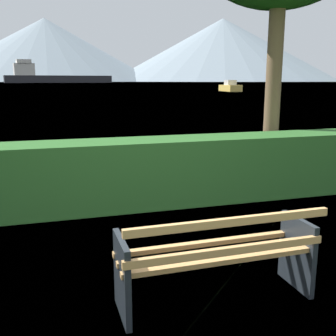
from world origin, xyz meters
name	(u,v)px	position (x,y,z in m)	size (l,w,h in m)	color
ground_plane	(214,298)	(0.00, 0.00, 0.00)	(1400.00, 1400.00, 0.00)	#4C6B33
water_surface	(49,83)	(0.00, 307.63, 0.00)	(620.00, 620.00, 0.00)	#6B8EA3
park_bench	(218,257)	(0.00, -0.06, 0.43)	(1.74, 0.59, 0.87)	tan
hedge_row	(142,173)	(0.00, 2.88, 0.51)	(8.72, 0.79, 1.03)	#285B23
cargo_ship_large	(51,76)	(1.95, 305.09, 4.48)	(76.63, 21.43, 16.02)	#232328
fishing_boat_near	(230,87)	(29.16, 61.72, 0.70)	(3.06, 7.23, 1.92)	gold
distant_hills	(77,50)	(39.38, 565.43, 41.27)	(858.08, 362.27, 89.38)	gray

